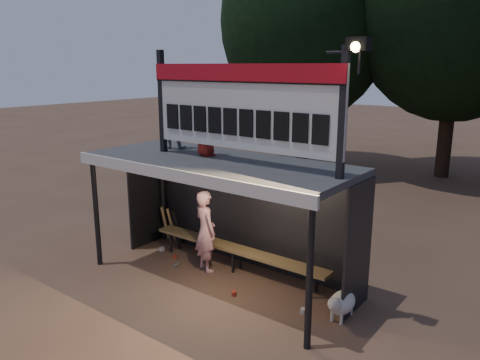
# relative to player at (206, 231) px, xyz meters

# --- Properties ---
(ground) EXTENTS (80.00, 80.00, 0.00)m
(ground) POSITION_rel_player_xyz_m (0.50, -0.21, -0.81)
(ground) COLOR brown
(ground) RESTS_ON ground
(player) EXTENTS (0.69, 0.58, 1.62)m
(player) POSITION_rel_player_xyz_m (0.00, 0.00, 0.00)
(player) COLOR white
(player) RESTS_ON ground
(child_a) EXTENTS (0.63, 0.54, 1.11)m
(child_a) POSITION_rel_player_xyz_m (-0.93, 0.16, 2.06)
(child_a) COLOR slate
(child_a) RESTS_ON dugout_shelter
(child_b) EXTENTS (0.60, 0.52, 1.04)m
(child_b) POSITION_rel_player_xyz_m (0.09, -0.05, 2.03)
(child_b) COLOR maroon
(child_b) RESTS_ON dugout_shelter
(dugout_shelter) EXTENTS (5.10, 2.08, 2.32)m
(dugout_shelter) POSITION_rel_player_xyz_m (0.50, 0.03, 1.04)
(dugout_shelter) COLOR #393A3C
(dugout_shelter) RESTS_ON ground
(scoreboard_assembly) EXTENTS (4.10, 0.27, 1.99)m
(scoreboard_assembly) POSITION_rel_player_xyz_m (1.06, -0.22, 2.51)
(scoreboard_assembly) COLOR black
(scoreboard_assembly) RESTS_ON dugout_shelter
(bench) EXTENTS (4.00, 0.35, 0.48)m
(bench) POSITION_rel_player_xyz_m (0.50, 0.34, -0.38)
(bench) COLOR olive
(bench) RESTS_ON ground
(tree_left) EXTENTS (6.46, 6.46, 9.27)m
(tree_left) POSITION_rel_player_xyz_m (-3.50, 9.79, 4.70)
(tree_left) COLOR black
(tree_left) RESTS_ON ground
(dog) EXTENTS (0.36, 0.81, 0.49)m
(dog) POSITION_rel_player_xyz_m (2.93, -0.09, -0.53)
(dog) COLOR white
(dog) RESTS_ON ground
(bats) EXTENTS (0.48, 0.33, 0.84)m
(bats) POSITION_rel_player_xyz_m (-1.57, 0.61, -0.38)
(bats) COLOR #A6844D
(bats) RESTS_ON ground
(litter) EXTENTS (3.88, 0.77, 0.08)m
(litter) POSITION_rel_player_xyz_m (0.14, -0.18, -0.77)
(litter) COLOR #AD2D1D
(litter) RESTS_ON ground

